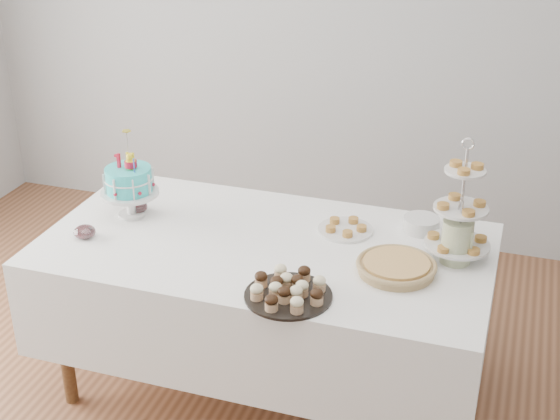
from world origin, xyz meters
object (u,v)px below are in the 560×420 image
(plate_stack, at_px, (421,224))
(jam_bowl_b, at_px, (137,207))
(birthday_cake, at_px, (130,194))
(pie, at_px, (396,266))
(table, at_px, (266,288))
(tiered_stand, at_px, (461,209))
(jam_bowl_a, at_px, (85,232))
(cupcake_tray, at_px, (288,289))
(pastry_plate, at_px, (345,228))
(utensil_pitcher, at_px, (457,240))

(plate_stack, distance_m, jam_bowl_b, 1.30)
(birthday_cake, bearing_deg, pie, 0.41)
(plate_stack, bearing_deg, table, -151.98)
(pie, height_order, tiered_stand, tiered_stand)
(jam_bowl_a, bearing_deg, jam_bowl_b, 71.30)
(cupcake_tray, bearing_deg, tiered_stand, 42.43)
(table, relative_size, tiered_stand, 3.65)
(pastry_plate, distance_m, utensil_pitcher, 0.51)
(table, distance_m, jam_bowl_b, 0.72)
(tiered_stand, bearing_deg, jam_bowl_b, -178.57)
(pie, xyz_separation_m, plate_stack, (0.04, 0.40, 0.00))
(jam_bowl_b, relative_size, utensil_pitcher, 0.34)
(cupcake_tray, height_order, jam_bowl_b, cupcake_tray)
(tiered_stand, distance_m, utensil_pitcher, 0.13)
(birthday_cake, bearing_deg, pastry_plate, 15.59)
(pie, bearing_deg, birthday_cake, 173.96)
(birthday_cake, relative_size, jam_bowl_b, 4.28)
(pastry_plate, xyz_separation_m, utensil_pitcher, (0.49, -0.12, 0.08))
(jam_bowl_a, height_order, jam_bowl_b, same)
(jam_bowl_a, relative_size, jam_bowl_b, 1.00)
(table, relative_size, jam_bowl_b, 20.29)
(pastry_plate, bearing_deg, pie, -45.93)
(utensil_pitcher, bearing_deg, cupcake_tray, -115.20)
(birthday_cake, distance_m, jam_bowl_b, 0.09)
(jam_bowl_b, bearing_deg, utensil_pitcher, -0.25)
(table, relative_size, plate_stack, 11.97)
(cupcake_tray, xyz_separation_m, jam_bowl_b, (-0.89, 0.48, -0.01))
(utensil_pitcher, bearing_deg, table, -148.25)
(birthday_cake, distance_m, cupcake_tray, 1.00)
(cupcake_tray, xyz_separation_m, tiered_stand, (0.57, 0.52, 0.18))
(table, height_order, jam_bowl_b, jam_bowl_b)
(cupcake_tray, xyz_separation_m, plate_stack, (0.39, 0.71, -0.01))
(tiered_stand, height_order, utensil_pitcher, tiered_stand)
(birthday_cake, xyz_separation_m, pastry_plate, (0.97, 0.16, -0.09))
(tiered_stand, distance_m, plate_stack, 0.32)
(cupcake_tray, distance_m, plate_stack, 0.81)
(cupcake_tray, height_order, pie, cupcake_tray)
(table, height_order, tiered_stand, tiered_stand)
(cupcake_tray, bearing_deg, jam_bowl_a, 169.39)
(birthday_cake, xyz_separation_m, plate_stack, (1.29, 0.27, -0.08))
(pie, bearing_deg, tiered_stand, 44.72)
(pie, bearing_deg, utensil_pitcher, 38.13)
(plate_stack, bearing_deg, pie, -95.31)
(tiered_stand, relative_size, utensil_pitcher, 1.87)
(jam_bowl_b, bearing_deg, pie, -7.95)
(pastry_plate, relative_size, utensil_pitcher, 0.87)
(jam_bowl_a, bearing_deg, table, 14.29)
(plate_stack, bearing_deg, jam_bowl_a, -159.25)
(birthday_cake, distance_m, tiered_stand, 1.47)
(plate_stack, xyz_separation_m, utensil_pitcher, (0.18, -0.23, 0.07))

